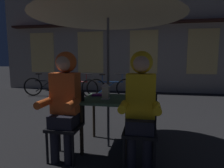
% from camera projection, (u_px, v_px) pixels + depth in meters
% --- Properties ---
extents(ground_plane, '(60.00, 60.00, 0.00)m').
position_uv_depth(ground_plane, '(108.00, 146.00, 2.86)').
color(ground_plane, '#232326').
extents(cafe_table, '(0.72, 0.72, 0.74)m').
position_uv_depth(cafe_table, '(108.00, 105.00, 2.78)').
color(cafe_table, '#42664C').
rests_on(cafe_table, ground_plane).
extents(patio_umbrella, '(2.10, 2.10, 2.31)m').
position_uv_depth(patio_umbrella, '(108.00, 4.00, 2.60)').
color(patio_umbrella, '#4C4C51').
rests_on(patio_umbrella, ground_plane).
extents(lantern, '(0.11, 0.11, 0.23)m').
position_uv_depth(lantern, '(106.00, 91.00, 2.69)').
color(lantern, white).
rests_on(lantern, cafe_table).
extents(chair_left, '(0.40, 0.40, 0.87)m').
position_uv_depth(chair_left, '(67.00, 121.00, 2.52)').
color(chair_left, black).
rests_on(chair_left, ground_plane).
extents(chair_right, '(0.40, 0.40, 0.87)m').
position_uv_depth(chair_right, '(140.00, 125.00, 2.35)').
color(chair_right, black).
rests_on(chair_right, ground_plane).
extents(person_left_hooded, '(0.45, 0.56, 1.40)m').
position_uv_depth(person_left_hooded, '(65.00, 95.00, 2.42)').
color(person_left_hooded, black).
rests_on(person_left_hooded, ground_plane).
extents(person_right_hooded, '(0.45, 0.56, 1.40)m').
position_uv_depth(person_right_hooded, '(141.00, 98.00, 2.25)').
color(person_right_hooded, black).
rests_on(person_right_hooded, ground_plane).
extents(shopfront_building, '(10.00, 0.93, 6.20)m').
position_uv_depth(shopfront_building, '(118.00, 16.00, 7.85)').
color(shopfront_building, '#9E9389').
rests_on(shopfront_building, ground_plane).
extents(bicycle_nearest, '(1.65, 0.43, 0.84)m').
position_uv_depth(bicycle_nearest, '(47.00, 86.00, 6.86)').
color(bicycle_nearest, black).
rests_on(bicycle_nearest, ground_plane).
extents(bicycle_second, '(1.65, 0.42, 0.84)m').
position_uv_depth(bicycle_second, '(77.00, 87.00, 6.63)').
color(bicycle_second, black).
rests_on(bicycle_second, ground_plane).
extents(bicycle_third, '(1.67, 0.31, 0.84)m').
position_uv_depth(bicycle_third, '(111.00, 88.00, 6.50)').
color(bicycle_third, black).
rests_on(bicycle_third, ground_plane).
extents(book, '(0.23, 0.18, 0.02)m').
position_uv_depth(book, '(98.00, 95.00, 2.96)').
color(book, '#661E7A').
rests_on(book, cafe_table).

